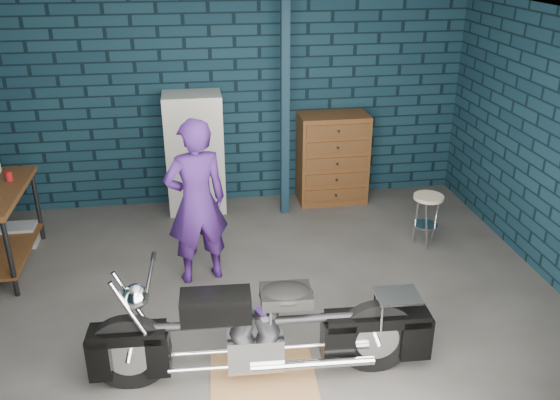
# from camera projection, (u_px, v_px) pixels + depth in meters

# --- Properties ---
(ground) EXTENTS (6.00, 6.00, 0.00)m
(ground) POSITION_uv_depth(u_px,v_px,m) (262.00, 297.00, 5.95)
(ground) COLOR #54514E
(ground) RESTS_ON ground
(room_walls) EXTENTS (6.02, 5.01, 2.71)m
(room_walls) POSITION_uv_depth(u_px,v_px,m) (252.00, 97.00, 5.67)
(room_walls) COLOR #0F2734
(room_walls) RESTS_ON ground
(support_post) EXTENTS (0.10, 0.10, 2.70)m
(support_post) POSITION_uv_depth(u_px,v_px,m) (285.00, 112.00, 7.23)
(support_post) COLOR #102635
(support_post) RESTS_ON ground
(workbench) EXTENTS (0.60, 1.40, 0.91)m
(workbench) POSITION_uv_depth(u_px,v_px,m) (0.00, 229.00, 6.32)
(workbench) COLOR brown
(workbench) RESTS_ON ground
(drip_mat) EXTENTS (0.89, 0.69, 0.01)m
(drip_mat) POSITION_uv_depth(u_px,v_px,m) (263.00, 376.00, 4.88)
(drip_mat) COLOR olive
(drip_mat) RESTS_ON ground
(motorcycle) EXTENTS (2.36, 0.75, 1.03)m
(motorcycle) POSITION_uv_depth(u_px,v_px,m) (262.00, 325.00, 4.67)
(motorcycle) COLOR black
(motorcycle) RESTS_ON ground
(person) EXTENTS (0.72, 0.57, 1.75)m
(person) POSITION_uv_depth(u_px,v_px,m) (196.00, 202.00, 5.94)
(person) COLOR #401D6E
(person) RESTS_ON ground
(storage_bin) EXTENTS (0.40, 0.28, 0.25)m
(storage_bin) POSITION_uv_depth(u_px,v_px,m) (19.00, 235.00, 6.91)
(storage_bin) COLOR #989BA0
(storage_bin) RESTS_ON ground
(locker) EXTENTS (0.72, 0.52, 1.55)m
(locker) POSITION_uv_depth(u_px,v_px,m) (195.00, 153.00, 7.57)
(locker) COLOR silver
(locker) RESTS_ON ground
(tool_chest) EXTENTS (0.90, 0.50, 1.20)m
(tool_chest) POSITION_uv_depth(u_px,v_px,m) (333.00, 159.00, 7.89)
(tool_chest) COLOR brown
(tool_chest) RESTS_ON ground
(shop_stool) EXTENTS (0.39, 0.39, 0.62)m
(shop_stool) POSITION_uv_depth(u_px,v_px,m) (426.00, 220.00, 6.85)
(shop_stool) COLOR #C3B394
(shop_stool) RESTS_ON ground
(mug_red) EXTENTS (0.10, 0.10, 0.10)m
(mug_red) POSITION_uv_depth(u_px,v_px,m) (9.00, 176.00, 6.35)
(mug_red) COLOR #A61617
(mug_red) RESTS_ON workbench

